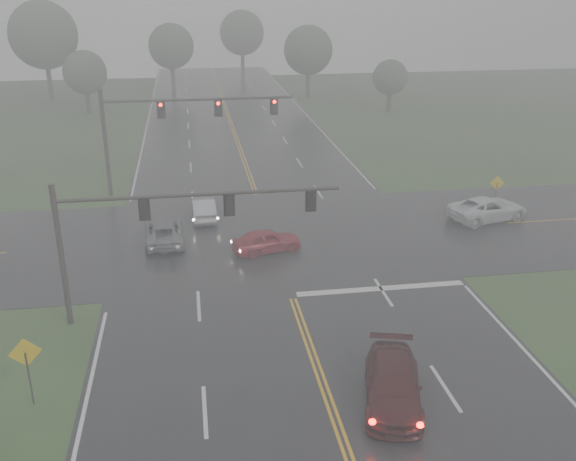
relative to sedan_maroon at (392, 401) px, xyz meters
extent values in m
cube|color=black|center=(-2.27, 14.43, 0.00)|extent=(18.00, 160.00, 0.02)
cube|color=black|center=(-2.27, 16.43, 0.00)|extent=(120.00, 14.00, 0.02)
cube|color=silver|center=(2.23, 8.83, 0.00)|extent=(8.50, 0.50, 0.01)
imported|color=#35090A|center=(0.00, 0.00, 0.00)|extent=(3.22, 5.28, 1.43)
imported|color=maroon|center=(-2.80, 14.30, 0.00)|extent=(4.16, 2.52, 1.33)
imported|color=#B4B6BC|center=(-6.10, 20.29, 0.00)|extent=(1.53, 4.10, 1.34)
imported|color=slate|center=(-8.53, 16.62, 0.00)|extent=(2.38, 4.80, 1.31)
imported|color=silver|center=(11.75, 17.27, 0.00)|extent=(5.63, 3.60, 1.45)
cylinder|color=black|center=(-12.47, 7.70, 3.26)|extent=(0.25, 0.25, 6.53)
cylinder|color=black|center=(-12.47, 7.70, 5.80)|extent=(0.16, 0.16, 0.73)
cylinder|color=black|center=(-6.42, 7.70, 5.76)|extent=(12.11, 0.16, 0.16)
cube|color=black|center=(-8.84, 7.70, 5.21)|extent=(0.31, 0.25, 0.95)
cube|color=black|center=(-8.84, 7.84, 5.21)|extent=(0.50, 0.03, 1.13)
cube|color=black|center=(-5.21, 7.70, 5.21)|extent=(0.31, 0.25, 0.95)
cube|color=black|center=(-5.21, 7.84, 5.21)|extent=(0.50, 0.03, 1.13)
cube|color=black|center=(-1.58, 7.70, 5.21)|extent=(0.31, 0.25, 0.95)
cube|color=black|center=(-1.58, 7.84, 5.21)|extent=(0.50, 0.03, 1.13)
cylinder|color=black|center=(-12.47, 26.01, 3.76)|extent=(0.29, 0.29, 7.51)
cylinder|color=black|center=(-12.47, 26.01, 6.68)|extent=(0.19, 0.19, 0.83)
cylinder|color=black|center=(-5.95, 26.01, 6.62)|extent=(13.05, 0.19, 0.19)
cube|color=black|center=(-8.56, 26.01, 6.00)|extent=(0.35, 0.29, 1.10)
cube|color=black|center=(-8.56, 26.17, 6.00)|extent=(0.57, 0.03, 1.30)
cylinder|color=#FF0C05|center=(-8.56, 25.84, 6.34)|extent=(0.23, 0.06, 0.23)
cube|color=black|center=(-4.64, 26.01, 6.00)|extent=(0.35, 0.29, 1.10)
cube|color=black|center=(-4.64, 26.17, 6.00)|extent=(0.57, 0.03, 1.30)
cylinder|color=#FF0C05|center=(-4.64, 25.84, 6.34)|extent=(0.23, 0.06, 0.23)
cube|color=black|center=(-0.73, 26.01, 6.00)|extent=(0.35, 0.29, 1.10)
cube|color=black|center=(-0.73, 26.17, 6.00)|extent=(0.57, 0.03, 1.30)
cylinder|color=#FF0C05|center=(-0.73, 25.84, 6.34)|extent=(0.23, 0.06, 0.23)
cylinder|color=black|center=(-12.89, 1.87, 1.07)|extent=(0.07, 0.07, 2.14)
cube|color=yellow|center=(-12.89, 1.90, 2.14)|extent=(1.10, 0.31, 1.12)
cylinder|color=black|center=(12.99, 18.81, 0.95)|extent=(0.06, 0.06, 1.90)
cube|color=yellow|center=(12.99, 18.84, 1.90)|extent=(1.00, 0.12, 1.00)
cylinder|color=#2F251E|center=(-17.79, 56.56, 1.35)|extent=(0.51, 0.51, 2.70)
sphere|color=#364A31|center=(-17.79, 56.56, 4.65)|extent=(4.80, 4.80, 4.80)
cylinder|color=#2F251E|center=(8.66, 63.17, 1.73)|extent=(0.56, 0.56, 3.46)
sphere|color=#364A31|center=(8.66, 63.17, 5.96)|extent=(6.15, 6.15, 6.15)
cylinder|color=#2F251E|center=(-8.44, 71.92, 1.70)|extent=(0.56, 0.56, 3.40)
sphere|color=#364A31|center=(-8.44, 71.92, 5.86)|extent=(6.05, 6.05, 6.05)
cylinder|color=#2F251E|center=(16.21, 52.72, 1.13)|extent=(0.51, 0.51, 2.25)
sphere|color=#364A31|center=(16.21, 52.72, 3.88)|extent=(4.00, 4.00, 4.00)
cylinder|color=#2F251E|center=(-23.57, 66.17, 2.31)|extent=(0.59, 0.59, 4.61)
sphere|color=#364A31|center=(-23.57, 66.17, 7.94)|extent=(8.20, 8.20, 8.20)
cylinder|color=#2F251E|center=(2.17, 83.74, 1.91)|extent=(0.59, 0.59, 3.82)
sphere|color=#364A31|center=(2.17, 83.74, 6.58)|extent=(6.79, 6.79, 6.79)
camera|label=1|loc=(-6.78, -18.66, 14.39)|focal=40.00mm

